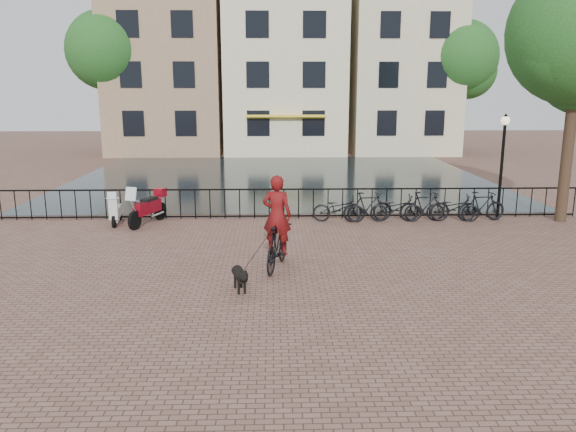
{
  "coord_description": "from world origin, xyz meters",
  "views": [
    {
      "loc": [
        -0.38,
        -10.64,
        4.27
      ],
      "look_at": [
        0.0,
        3.0,
        1.2
      ],
      "focal_mm": 35.0,
      "sensor_mm": 36.0,
      "label": 1
    }
  ],
  "objects_px": {
    "lamp_post": "(503,149)",
    "dog": "(240,278)",
    "motorcycle": "(147,203)",
    "cyclist": "(277,228)",
    "scooter": "(116,206)"
  },
  "relations": [
    {
      "from": "lamp_post",
      "to": "dog",
      "type": "distance_m",
      "value": 10.85
    },
    {
      "from": "dog",
      "to": "cyclist",
      "type": "bearing_deg",
      "value": 47.05
    },
    {
      "from": "dog",
      "to": "motorcycle",
      "type": "height_order",
      "value": "motorcycle"
    },
    {
      "from": "lamp_post",
      "to": "scooter",
      "type": "bearing_deg",
      "value": -178.67
    },
    {
      "from": "lamp_post",
      "to": "dog",
      "type": "relative_size",
      "value": 3.72
    },
    {
      "from": "cyclist",
      "to": "dog",
      "type": "height_order",
      "value": "cyclist"
    },
    {
      "from": "cyclist",
      "to": "lamp_post",
      "type": "bearing_deg",
      "value": -130.85
    },
    {
      "from": "scooter",
      "to": "motorcycle",
      "type": "bearing_deg",
      "value": -11.67
    },
    {
      "from": "lamp_post",
      "to": "dog",
      "type": "xyz_separation_m",
      "value": [
        -8.31,
        -6.66,
        -2.08
      ]
    },
    {
      "from": "dog",
      "to": "scooter",
      "type": "relative_size",
      "value": 0.71
    },
    {
      "from": "lamp_post",
      "to": "cyclist",
      "type": "bearing_deg",
      "value": -145.52
    },
    {
      "from": "motorcycle",
      "to": "scooter",
      "type": "xyz_separation_m",
      "value": [
        -1.04,
        0.11,
        -0.1
      ]
    },
    {
      "from": "lamp_post",
      "to": "motorcycle",
      "type": "distance_m",
      "value": 11.75
    },
    {
      "from": "dog",
      "to": "motorcycle",
      "type": "bearing_deg",
      "value": 103.36
    },
    {
      "from": "cyclist",
      "to": "motorcycle",
      "type": "distance_m",
      "value": 6.3
    }
  ]
}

